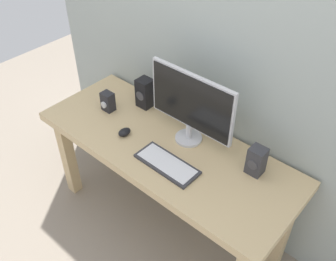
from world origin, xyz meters
name	(u,v)px	position (x,y,z in m)	size (l,w,h in m)	color
ground_plane	(166,221)	(0.00, 0.00, 0.00)	(6.00, 6.00, 0.00)	gray
wall_back	(210,6)	(0.00, 0.36, 1.50)	(2.63, 0.04, 3.00)	#9EA8A3
desk	(165,158)	(0.00, 0.00, 0.65)	(1.67, 0.65, 0.76)	tan
monitor	(191,105)	(0.08, 0.14, 1.01)	(0.57, 0.16, 0.45)	silver
keyboard_primary	(167,164)	(0.12, -0.13, 0.77)	(0.38, 0.16, 0.02)	#333338
mouse	(124,132)	(-0.25, -0.10, 0.78)	(0.06, 0.09, 0.04)	black
speaker_right	(256,161)	(0.52, 0.16, 0.84)	(0.09, 0.09, 0.17)	#333338
speaker_left	(145,93)	(-0.36, 0.21, 0.86)	(0.10, 0.10, 0.20)	black
audio_controller	(108,102)	(-0.51, 0.01, 0.82)	(0.08, 0.08, 0.13)	#232328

